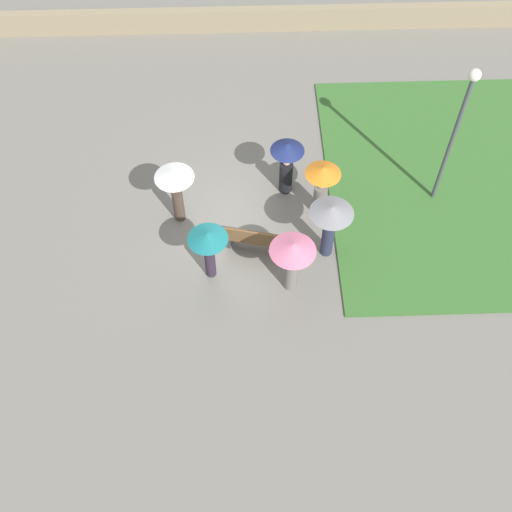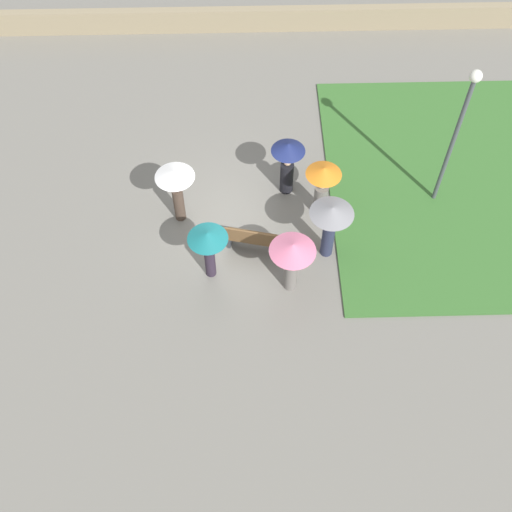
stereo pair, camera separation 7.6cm
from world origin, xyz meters
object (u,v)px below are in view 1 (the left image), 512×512
Objects in this scene: crowd_person_white at (175,185)px; crowd_person_navy at (287,159)px; crowd_person_pink at (292,255)px; lamp_post at (458,123)px; park_bench at (253,239)px; crowd_person_grey at (331,219)px; crowd_person_orange at (322,183)px; crowd_person_teal at (208,243)px.

crowd_person_navy is at bearing -34.26° from crowd_person_white.
crowd_person_white reaches higher than crowd_person_pink.
lamp_post is 2.41× the size of crowd_person_white.
crowd_person_pink is (-0.96, 1.23, 0.95)m from park_bench.
park_bench is 2.51m from crowd_person_navy.
park_bench is 2.25m from crowd_person_grey.
crowd_person_orange reaches higher than crowd_person_teal.
crowd_person_grey is at bearing -171.93° from park_bench.
crowd_person_orange is 0.96× the size of crowd_person_navy.
lamp_post is 4.65m from crowd_person_navy.
crowd_person_orange is at bearing -22.11° from crowd_person_navy.
crowd_person_orange is at bearing -124.18° from crowd_person_teal.
crowd_person_grey is (-2.01, 0.16, 0.99)m from park_bench.
crowd_person_orange reaches higher than park_bench.
crowd_person_grey is 1.08× the size of crowd_person_teal.
crowd_person_teal is at bearing -106.69° from crowd_person_orange.
crowd_person_grey is 1.01× the size of crowd_person_white.
crowd_person_grey is (3.32, 1.84, -1.51)m from lamp_post.
crowd_person_pink is at bearing 63.15° from crowd_person_grey.
crowd_person_grey is 4.27m from crowd_person_white.
crowd_person_grey is 1.48m from crowd_person_orange.
crowd_person_navy reaches higher than crowd_person_teal.
crowd_person_navy is at bearing 176.68° from crowd_person_orange.
crowd_person_grey is 1.04× the size of crowd_person_pink.
crowd_person_teal is (3.16, 0.61, -0.06)m from crowd_person_grey.
park_bench is at bearing 13.17° from crowd_person_grey.
crowd_person_pink reaches higher than crowd_person_teal.
crowd_person_orange is at bearing -49.99° from crowd_person_white.
crowd_person_white is at bearing -138.75° from crowd_person_orange.
crowd_person_teal is (3.09, 2.08, 0.17)m from crowd_person_orange.
park_bench is at bearing -123.85° from crowd_person_teal.
lamp_post is 2.59× the size of crowd_person_teal.
park_bench is 0.86× the size of crowd_person_orange.
crowd_person_navy is (0.91, -0.84, 0.06)m from crowd_person_orange.
park_bench is 0.87× the size of crowd_person_teal.
crowd_person_orange is (0.07, -1.46, -0.23)m from crowd_person_grey.
crowd_person_white is at bearing -16.98° from park_bench.
crowd_person_white is at bearing -133.48° from crowd_person_pink.
park_bench is 2.54m from crowd_person_white.
lamp_post is 5.48m from crowd_person_pink.
crowd_person_navy is (-1.03, -2.14, 0.81)m from park_bench.
lamp_post reaches higher than crowd_person_navy.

